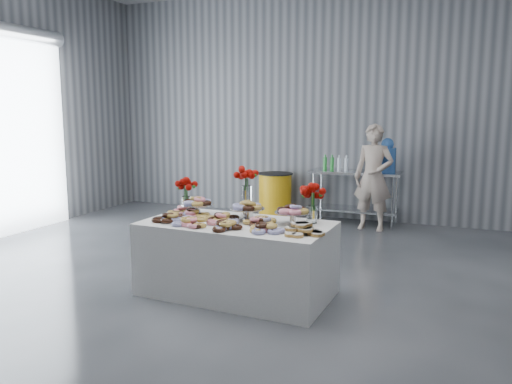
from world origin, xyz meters
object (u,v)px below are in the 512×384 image
display_table (237,258)px  prep_table (355,188)px  water_jug (387,157)px  trash_barrel (275,195)px  person (373,177)px

display_table → prep_table: (0.44, 3.76, 0.24)m
water_jug → trash_barrel: (-1.93, 0.00, -0.75)m
prep_table → display_table: bearing=-96.7°
display_table → prep_table: 3.79m
water_jug → person: person is taller
person → trash_barrel: (-1.77, 0.30, -0.44)m
prep_table → person: person is taller
prep_table → water_jug: 0.73m
prep_table → trash_barrel: bearing=-180.0°
display_table → prep_table: prep_table is taller
prep_table → person: size_ratio=0.89×
person → prep_table: bearing=144.9°
prep_table → trash_barrel: (-1.43, -0.00, -0.22)m
water_jug → display_table: bearing=-104.1°
display_table → trash_barrel: trash_barrel is taller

